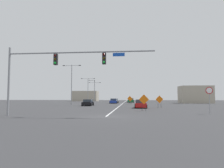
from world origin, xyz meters
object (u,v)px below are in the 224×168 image
at_px(construction_sign_median_near, 130,99).
at_px(construction_sign_median_far, 130,99).
at_px(street_lamp_mid_right, 94,90).
at_px(car_black_near, 88,103).
at_px(car_red_distant, 141,104).
at_px(street_lamp_near_right, 88,88).
at_px(construction_sign_left_shoulder, 144,100).
at_px(street_lamp_mid_left, 72,81).
at_px(car_silver_approaching, 115,101).
at_px(car_blue_far, 114,101).
at_px(traffic_signal_assembly, 57,64).
at_px(street_lamp_near_left, 95,90).
at_px(stop_sign, 209,95).
at_px(car_green_passing, 131,100).
at_px(construction_sign_right_lane, 159,100).

distance_m(construction_sign_median_near, construction_sign_median_far, 5.59).
distance_m(street_lamp_mid_right, construction_sign_median_far, 24.92).
bearing_deg(car_black_near, car_red_distant, -35.87).
relative_size(street_lamp_mid_right, construction_sign_median_far, 3.86).
xyz_separation_m(street_lamp_near_right, construction_sign_left_shoulder, (14.91, -34.18, -3.29)).
xyz_separation_m(street_lamp_mid_left, street_lamp_mid_right, (-0.29, 28.65, -0.82)).
bearing_deg(construction_sign_median_far, street_lamp_mid_left, -149.04).
bearing_deg(construction_sign_median_far, car_silver_approaching, 115.33).
distance_m(street_lamp_near_right, street_lamp_mid_right, 11.04).
bearing_deg(street_lamp_mid_right, street_lamp_near_right, -89.22).
relative_size(street_lamp_mid_right, car_blue_far, 2.00).
height_order(street_lamp_near_right, car_black_near, street_lamp_near_right).
height_order(street_lamp_mid_right, car_silver_approaching, street_lamp_mid_right).
height_order(street_lamp_mid_left, street_lamp_mid_right, street_lamp_mid_left).
bearing_deg(traffic_signal_assembly, street_lamp_near_left, 96.47).
relative_size(street_lamp_near_left, street_lamp_mid_right, 0.88).
distance_m(car_black_near, car_red_distant, 12.88).
bearing_deg(traffic_signal_assembly, street_lamp_mid_left, 103.95).
bearing_deg(stop_sign, construction_sign_median_far, 106.81).
bearing_deg(car_green_passing, construction_sign_median_far, -90.66).
height_order(traffic_signal_assembly, street_lamp_mid_left, street_lamp_mid_left).
relative_size(stop_sign, construction_sign_right_lane, 1.39).
xyz_separation_m(street_lamp_near_left, car_green_passing, (12.63, -2.03, -3.64)).
height_order(traffic_signal_assembly, construction_sign_median_far, traffic_signal_assembly).
distance_m(street_lamp_near_right, construction_sign_left_shoulder, 37.44).
bearing_deg(construction_sign_left_shoulder, traffic_signal_assembly, -136.58).
xyz_separation_m(construction_sign_median_far, car_black_near, (-8.60, -10.00, -0.68)).
height_order(construction_sign_median_near, car_black_near, construction_sign_median_near).
distance_m(stop_sign, car_black_near, 25.25).
relative_size(construction_sign_median_near, construction_sign_median_far, 0.93).
bearing_deg(street_lamp_near_left, street_lamp_near_right, -93.59).
xyz_separation_m(street_lamp_mid_right, car_blue_far, (8.49, -14.99, -3.85)).
distance_m(traffic_signal_assembly, street_lamp_mid_left, 25.50).
xyz_separation_m(stop_sign, car_blue_far, (-13.23, 34.40, -1.38)).
relative_size(construction_sign_right_lane, construction_sign_median_near, 1.05).
distance_m(construction_sign_right_lane, construction_sign_left_shoulder, 8.83).
xyz_separation_m(stop_sign, street_lamp_mid_left, (-21.43, 20.75, 3.29)).
bearing_deg(street_lamp_near_right, construction_sign_median_near, -18.27).
height_order(traffic_signal_assembly, car_blue_far, traffic_signal_assembly).
bearing_deg(construction_sign_median_near, car_green_passing, 89.67).
bearing_deg(car_silver_approaching, street_lamp_mid_left, -115.37).
bearing_deg(construction_sign_median_near, car_red_distant, -85.78).
bearing_deg(stop_sign, construction_sign_right_lane, 105.72).
xyz_separation_m(street_lamp_mid_right, construction_sign_left_shoulder, (15.06, -45.22, -3.12)).
xyz_separation_m(street_lamp_mid_right, construction_sign_right_lane, (18.22, -36.98, -3.19)).
relative_size(traffic_signal_assembly, stop_sign, 4.90).
relative_size(street_lamp_mid_left, construction_sign_right_lane, 4.37).
distance_m(street_lamp_near_right, car_green_passing, 15.17).
relative_size(car_black_near, car_blue_far, 1.11).
bearing_deg(car_green_passing, car_blue_far, -114.98).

